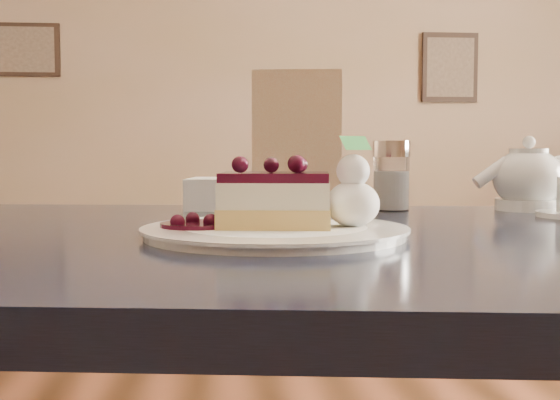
{
  "coord_description": "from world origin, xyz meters",
  "views": [
    {
      "loc": [
        -0.05,
        -0.56,
        0.93
      ],
      "look_at": [
        0.02,
        0.21,
        0.88
      ],
      "focal_mm": 45.0,
      "sensor_mm": 36.0,
      "label": 1
    }
  ],
  "objects": [
    {
      "name": "tea_set",
      "position": [
        0.49,
        0.6,
        0.88
      ],
      "size": [
        0.21,
        0.26,
        0.12
      ],
      "color": "white",
      "rests_on": "main_table"
    },
    {
      "name": "menu_card",
      "position": [
        0.08,
        0.66,
        0.95
      ],
      "size": [
        0.16,
        0.05,
        0.24
      ],
      "primitive_type": "cube",
      "rotation": [
        0.0,
        0.0,
        -0.14
      ],
      "color": "beige",
      "rests_on": "main_table"
    },
    {
      "name": "main_table",
      "position": [
        0.02,
        0.33,
        0.74
      ],
      "size": [
        1.44,
        1.06,
        0.83
      ],
      "rotation": [
        0.0,
        0.0,
        -0.14
      ],
      "color": "black",
      "rests_on": "ground"
    },
    {
      "name": "sugar_shaker",
      "position": [
        0.25,
        0.64,
        0.89
      ],
      "size": [
        0.07,
        0.07,
        0.12
      ],
      "color": "white",
      "rests_on": "main_table"
    },
    {
      "name": "berry_sauce",
      "position": [
        -0.08,
        0.29,
        0.84
      ],
      "size": [
        0.09,
        0.09,
        0.01
      ],
      "primitive_type": "cylinder",
      "color": "#43051E",
      "rests_on": "dessert_plate"
    },
    {
      "name": "cheesecake_slice",
      "position": [
        0.02,
        0.28,
        0.87
      ],
      "size": [
        0.14,
        0.11,
        0.07
      ],
      "rotation": [
        0.0,
        0.0,
        -0.14
      ],
      "color": "#EDB657",
      "rests_on": "dessert_plate"
    },
    {
      "name": "whipped_cream",
      "position": [
        0.11,
        0.28,
        0.87
      ],
      "size": [
        0.07,
        0.07,
        0.06
      ],
      "color": "white",
      "rests_on": "dessert_plate"
    },
    {
      "name": "napkin_stack",
      "position": [
        -0.04,
        0.71,
        0.86
      ],
      "size": [
        0.15,
        0.15,
        0.06
      ],
      "primitive_type": "cube",
      "rotation": [
        0.0,
        0.0,
        -0.14
      ],
      "color": "white",
      "rests_on": "main_table"
    },
    {
      "name": "dessert_plate",
      "position": [
        0.02,
        0.28,
        0.83
      ],
      "size": [
        0.31,
        0.31,
        0.01
      ],
      "primitive_type": "cylinder",
      "color": "white",
      "rests_on": "main_table"
    }
  ]
}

